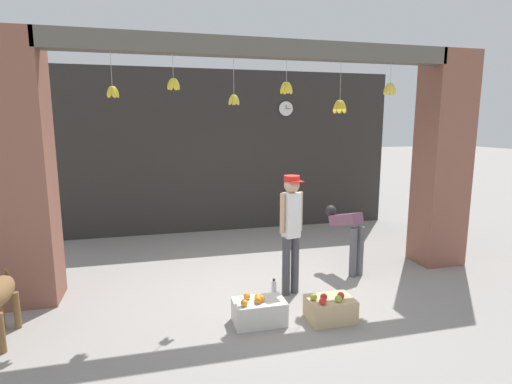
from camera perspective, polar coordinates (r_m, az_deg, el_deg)
The scene contains 11 objects.
ground_plane at distance 5.87m, azimuth 1.16°, elevation -13.30°, with size 60.00×60.00×0.00m, color gray.
shop_back_wall at distance 8.56m, azimuth -4.53°, elevation 5.73°, with size 7.43×0.12×3.40m, color #2D2B28.
shop_pillar_left at distance 5.77m, azimuth -30.53°, elevation 2.44°, with size 0.70×0.60×3.40m, color brown.
shop_pillar_right at distance 7.14m, azimuth 25.05°, elevation 4.03°, with size 0.70×0.60×3.40m, color brown.
storefront_awning at distance 5.60m, azimuth 1.24°, elevation 19.44°, with size 5.53×0.29×0.97m.
shopkeeper at distance 5.35m, azimuth 5.05°, elevation -4.81°, with size 0.34×0.28×1.63m.
worker_stooping at distance 6.36m, azimuth 12.99°, elevation -5.48°, with size 0.39×0.75×0.99m.
fruit_crate_oranges at distance 4.84m, azimuth 0.42°, elevation -16.65°, with size 0.60×0.37×0.35m.
fruit_crate_apples at distance 4.99m, azimuth 10.54°, elevation -16.05°, with size 0.54×0.39×0.35m.
water_bottle at distance 5.44m, azimuth 2.57°, elevation -13.75°, with size 0.07×0.07×0.28m.
wall_clock at distance 8.80m, azimuth 4.29°, elevation 11.79°, with size 0.33×0.03×0.33m.
Camera 1 is at (-1.44, -5.21, 2.30)m, focal length 28.00 mm.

